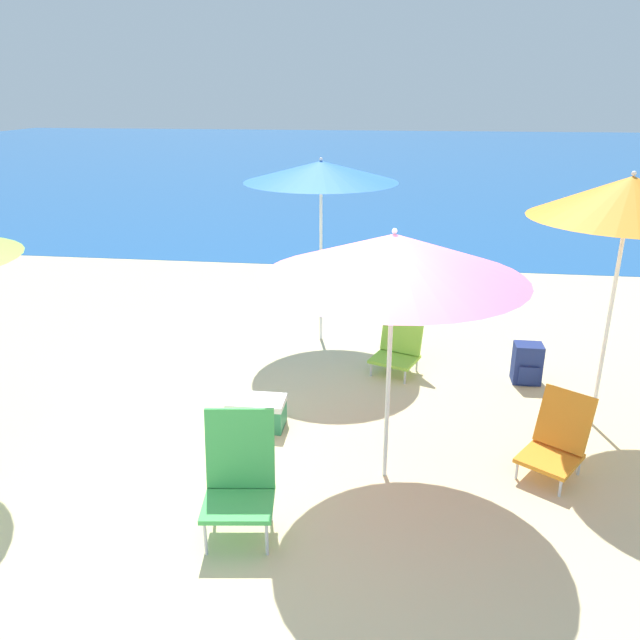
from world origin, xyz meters
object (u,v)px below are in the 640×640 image
beach_umbrella_orange (630,198)px  cooler_box (257,412)px  beach_umbrella_blue (321,172)px  beach_chair_orange (557,439)px  beach_umbrella_pink (394,256)px  beach_chair_lime (399,341)px  beach_chair_green (239,473)px  backpack_navy (527,364)px

beach_umbrella_orange → cooler_box: size_ratio=4.47×
beach_umbrella_blue → cooler_box: 3.01m
beach_chair_orange → beach_umbrella_pink: bearing=-136.2°
beach_umbrella_blue → beach_chair_lime: 2.17m
beach_umbrella_orange → cooler_box: (-3.16, -0.45, -2.01)m
beach_chair_orange → beach_chair_lime: bearing=159.4°
beach_chair_lime → cooler_box: size_ratio=1.47×
beach_umbrella_blue → beach_umbrella_orange: size_ratio=0.95×
beach_umbrella_blue → beach_chair_orange: (2.31, -2.67, -1.80)m
beach_umbrella_blue → beach_umbrella_pink: beach_umbrella_blue is taller
beach_chair_green → beach_umbrella_orange: bearing=25.2°
beach_umbrella_pink → cooler_box: size_ratio=3.90×
beach_umbrella_pink → beach_chair_orange: (1.40, 0.24, -1.56)m
beach_umbrella_orange → beach_chair_green: beach_umbrella_orange is taller
beach_umbrella_blue → beach_chair_orange: beach_umbrella_blue is taller
beach_chair_orange → beach_umbrella_blue: bearing=164.8°
beach_chair_green → cooler_box: (-0.21, 1.43, -0.31)m
beach_chair_green → beach_chair_orange: bearing=15.7°
beach_umbrella_pink → beach_chair_orange: size_ratio=2.97×
beach_umbrella_orange → cooler_box: 3.77m
beach_umbrella_pink → backpack_navy: bearing=53.2°
beach_chair_lime → backpack_navy: beach_chair_lime is taller
cooler_box → beach_chair_lime: bearing=47.9°
backpack_navy → cooler_box: bearing=-153.9°
beach_chair_lime → beach_umbrella_pink: bearing=-71.1°
beach_umbrella_pink → beach_chair_lime: size_ratio=2.65×
beach_chair_orange → beach_chair_green: bearing=-122.9°
beach_chair_orange → cooler_box: (-2.62, 0.40, -0.16)m
beach_umbrella_blue → beach_chair_orange: bearing=-49.2°
beach_umbrella_pink → cooler_box: 2.21m
beach_chair_lime → backpack_navy: 1.40m
beach_chair_green → backpack_navy: beach_chair_green is taller
beach_chair_green → beach_umbrella_pink: bearing=30.4°
beach_chair_lime → beach_chair_orange: 2.27m
beach_umbrella_pink → beach_chair_green: 1.90m
beach_umbrella_blue → beach_umbrella_orange: 3.38m
beach_umbrella_blue → backpack_navy: size_ratio=5.15×
beach_umbrella_blue → beach_umbrella_pink: bearing=-72.6°
beach_umbrella_orange → beach_chair_orange: beach_umbrella_orange is taller
cooler_box → beach_umbrella_blue: bearing=82.2°
beach_umbrella_orange → beach_chair_green: (-2.95, -1.89, -1.70)m
beach_chair_green → beach_chair_orange: 2.62m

